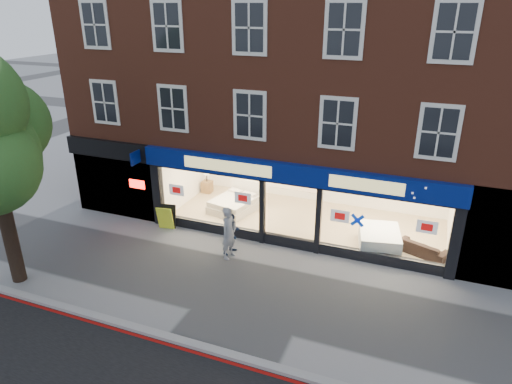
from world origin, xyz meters
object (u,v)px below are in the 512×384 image
Objects in this scene: display_bed at (235,203)px; a_board at (167,217)px; pedestrian_grey at (229,233)px; sofa at (423,248)px; mattress_stack at (379,239)px; pedestrian_blue at (232,233)px.

a_board is at bearing -115.74° from display_bed.
a_board is 0.52× the size of pedestrian_grey.
sofa is 1.71× the size of a_board.
mattress_stack is at bearing -50.88° from pedestrian_grey.
pedestrian_grey is (1.34, -3.54, 0.54)m from display_bed.
display_bed is at bearing 39.66° from pedestrian_blue.
pedestrian_grey is at bearing 43.76° from sofa.
display_bed is at bearing 169.52° from mattress_stack.
display_bed is 1.48× the size of pedestrian_blue.
pedestrian_blue reaches higher than display_bed.
a_board is at bearing 30.59° from sofa.
sofa is 1.11× the size of pedestrian_blue.
mattress_stack is 1.51m from sofa.
pedestrian_blue reaches higher than mattress_stack.
sofa is 9.67m from a_board.
pedestrian_grey is 0.38m from pedestrian_blue.
pedestrian_grey reaches higher than display_bed.
mattress_stack is (6.17, -1.14, 0.03)m from display_bed.
pedestrian_blue is at bearing -23.09° from a_board.
mattress_stack is at bearing 26.43° from sofa.
a_board is (-8.06, -1.30, 0.04)m from mattress_stack.
pedestrian_grey reaches higher than a_board.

